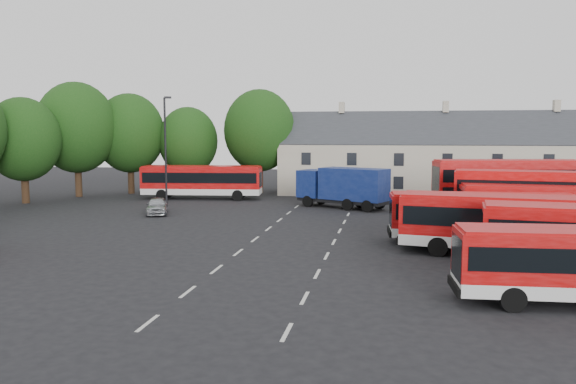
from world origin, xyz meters
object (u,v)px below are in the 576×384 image
(silver_car, at_px, (157,206))
(lamppost, at_px, (166,151))
(box_truck, at_px, (343,186))
(bus_dd_south, at_px, (531,197))

(silver_car, distance_m, lamppost, 4.82)
(box_truck, bearing_deg, silver_car, -131.57)
(bus_dd_south, height_order, lamppost, lamppost)
(box_truck, distance_m, lamppost, 15.80)
(bus_dd_south, bearing_deg, silver_car, -179.19)
(bus_dd_south, xyz_separation_m, silver_car, (-28.41, 3.11, -1.65))
(silver_car, bearing_deg, box_truck, 3.59)
(bus_dd_south, relative_size, lamppost, 1.06)
(silver_car, xyz_separation_m, lamppost, (0.15, 1.72, 4.50))
(box_truck, xyz_separation_m, silver_car, (-14.85, -6.53, -1.32))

